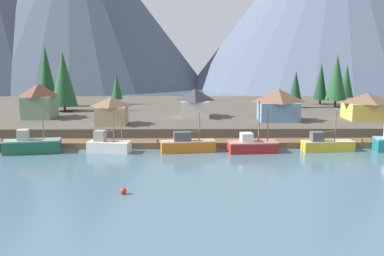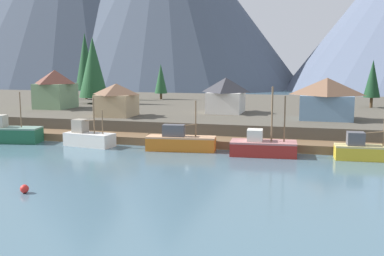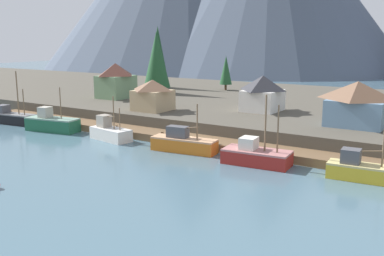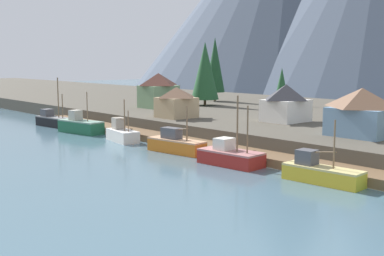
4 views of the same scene
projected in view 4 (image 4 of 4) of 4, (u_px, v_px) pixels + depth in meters
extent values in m
cube|color=#476675|center=(281.00, 138.00, 78.54)|extent=(400.00, 400.00, 1.00)
cube|color=brown|center=(195.00, 145.00, 66.62)|extent=(80.00, 4.00, 1.00)
cylinder|color=brown|center=(56.00, 119.00, 92.20)|extent=(0.36, 0.36, 1.60)
cylinder|color=brown|center=(78.00, 124.00, 86.24)|extent=(0.36, 0.36, 1.60)
cylinder|color=brown|center=(103.00, 128.00, 80.29)|extent=(0.36, 0.36, 1.60)
cylinder|color=brown|center=(131.00, 134.00, 74.34)|extent=(0.36, 0.36, 1.60)
cylinder|color=brown|center=(165.00, 140.00, 68.38)|extent=(0.36, 0.36, 1.60)
cylinder|color=brown|center=(205.00, 148.00, 62.43)|extent=(0.36, 0.36, 1.60)
cylinder|color=brown|center=(254.00, 157.00, 56.48)|extent=(0.36, 0.36, 1.60)
cylinder|color=brown|center=(314.00, 169.00, 50.52)|extent=(0.36, 0.36, 1.60)
cube|color=#4C473D|center=(326.00, 121.00, 86.16)|extent=(400.00, 56.00, 2.50)
cube|color=black|center=(54.00, 122.00, 88.40)|extent=(8.41, 3.35, 1.49)
cube|color=slate|center=(54.00, 118.00, 88.29)|extent=(8.41, 3.35, 0.20)
cube|color=#4C4C51|center=(47.00, 113.00, 89.65)|extent=(1.95, 1.93, 1.25)
cylinder|color=brown|center=(58.00, 98.00, 86.86)|extent=(0.20, 0.20, 6.88)
cylinder|color=brown|center=(62.00, 106.00, 86.25)|extent=(0.17, 0.17, 4.10)
cube|color=#1E5B3D|center=(81.00, 127.00, 80.60)|extent=(8.54, 4.13, 1.81)
cube|color=gray|center=(81.00, 121.00, 80.46)|extent=(8.54, 4.13, 0.20)
cube|color=#B2AD9E|center=(75.00, 115.00, 81.12)|extent=(1.86, 1.90, 1.58)
cylinder|color=brown|center=(87.00, 107.00, 79.07)|extent=(0.15, 0.15, 4.62)
cube|color=silver|center=(123.00, 136.00, 72.33)|extent=(6.65, 3.53, 1.44)
cube|color=silver|center=(122.00, 131.00, 72.22)|extent=(6.65, 3.53, 0.20)
cube|color=gray|center=(118.00, 123.00, 73.27)|extent=(1.85, 1.74, 1.65)
cylinder|color=brown|center=(124.00, 115.00, 71.26)|extent=(0.16, 0.16, 4.43)
cylinder|color=brown|center=(128.00, 121.00, 70.30)|extent=(0.14, 0.14, 2.97)
cylinder|color=brown|center=(122.00, 119.00, 72.11)|extent=(2.27, 0.49, 0.34)
cube|color=#CC6B1E|center=(176.00, 147.00, 63.55)|extent=(8.41, 3.29, 1.52)
cube|color=tan|center=(176.00, 140.00, 63.44)|extent=(8.41, 3.29, 0.20)
cube|color=#4C4C51|center=(171.00, 133.00, 63.90)|extent=(2.73, 1.67, 1.38)
cylinder|color=brown|center=(187.00, 123.00, 61.98)|extent=(0.18, 0.18, 4.29)
cylinder|color=brown|center=(182.00, 129.00, 62.64)|extent=(2.11, 0.39, 0.45)
cube|color=maroon|center=(231.00, 159.00, 56.08)|extent=(7.58, 3.79, 1.44)
cube|color=#AD6C6A|center=(231.00, 151.00, 55.97)|extent=(7.58, 3.79, 0.20)
cube|color=silver|center=(224.00, 144.00, 56.53)|extent=(1.87, 2.13, 1.30)
cylinder|color=brown|center=(237.00, 124.00, 54.94)|extent=(0.20, 0.20, 6.13)
cylinder|color=brown|center=(248.00, 130.00, 54.05)|extent=(0.17, 0.17, 5.13)
cube|color=gold|center=(323.00, 176.00, 47.82)|extent=(7.91, 2.80, 1.38)
cube|color=tan|center=(323.00, 168.00, 47.71)|extent=(7.91, 2.80, 0.20)
cube|color=#4C4C51|center=(307.00, 157.00, 48.83)|extent=(1.89, 1.71, 1.42)
cylinder|color=brown|center=(334.00, 144.00, 46.65)|extent=(0.16, 0.16, 4.56)
cylinder|color=brown|center=(324.00, 152.00, 47.47)|extent=(2.55, 0.30, 0.44)
cube|color=tan|center=(176.00, 108.00, 80.03)|extent=(5.14, 5.11, 3.19)
pyramid|color=brown|center=(176.00, 92.00, 79.71)|extent=(5.40, 5.36, 1.63)
cube|color=#6689A8|center=(361.00, 122.00, 60.41)|extent=(7.05, 5.46, 3.41)
pyramid|color=brown|center=(362.00, 98.00, 60.02)|extent=(7.40, 5.73, 2.39)
cube|color=#6B8E66|center=(158.00, 97.00, 96.39)|extent=(5.37, 6.24, 4.24)
pyramid|color=brown|center=(158.00, 79.00, 95.95)|extent=(5.64, 6.55, 2.33)
cube|color=silver|center=(286.00, 111.00, 74.97)|extent=(5.28, 5.99, 3.23)
pyramid|color=#2D2D33|center=(286.00, 92.00, 74.60)|extent=(5.55, 6.28, 2.28)
cylinder|color=#4C3823|center=(205.00, 102.00, 101.73)|extent=(0.50, 0.50, 1.21)
cone|color=#1E4C28|center=(205.00, 71.00, 100.89)|extent=(5.53, 5.53, 11.41)
cylinder|color=#4C3823|center=(281.00, 101.00, 103.07)|extent=(0.50, 0.50, 1.29)
cone|color=#1E4C28|center=(282.00, 83.00, 102.57)|extent=(2.71, 2.71, 6.21)
cylinder|color=#4C3823|center=(215.00, 97.00, 112.09)|extent=(0.50, 0.50, 1.99)
cone|color=#194223|center=(215.00, 65.00, 111.15)|extent=(4.40, 4.40, 11.98)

